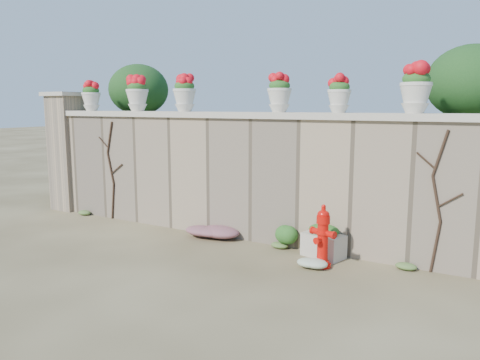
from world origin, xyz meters
The scene contains 20 objects.
ground centered at (0.00, 0.00, 0.00)m, with size 80.00×80.00×0.00m, color brown.
stone_wall centered at (0.00, 1.80, 1.00)m, with size 8.00×0.40×2.00m, color gray.
wall_cap centered at (0.00, 1.80, 2.05)m, with size 8.10×0.52×0.10m, color beige.
gate_pillar centered at (-4.15, 1.80, 1.26)m, with size 0.72×0.72×2.48m.
raised_fill centered at (0.00, 5.00, 1.00)m, with size 9.00×6.00×2.00m, color #384C23.
back_shrub_left centered at (-3.20, 3.00, 2.55)m, with size 1.30×1.30×1.10m, color #143814.
back_shrub_right centered at (3.40, 3.00, 2.55)m, with size 1.30×1.30×1.10m, color #143814.
vine_left centered at (-2.67, 1.58, 0.99)m, with size 0.60×0.04×1.91m.
vine_right centered at (3.23, 1.58, 0.99)m, with size 0.60×0.04×1.91m.
fire_hydrant centered at (1.87, 1.04, 0.44)m, with size 0.38×0.27×0.87m.
planter_box centered at (1.73, 1.46, 0.23)m, with size 0.66×0.49×0.49m.
green_shrub centered at (1.05, 1.55, 0.26)m, with size 0.55×0.50×0.53m, color #1E5119.
magenta_clump centered at (-0.27, 1.37, 0.13)m, with size 1.00×0.67×0.27m, color #AC2270.
white_flowers centered at (1.83, 0.88, 0.08)m, with size 0.47×0.37×0.17m, color white.
urn_pot_0 centered at (-3.37, 1.80, 2.39)m, with size 0.37×0.37×0.58m.
urn_pot_1 centered at (-2.13, 1.80, 2.42)m, with size 0.42×0.42×0.65m.
urn_pot_2 centered at (-1.03, 1.80, 2.41)m, with size 0.41×0.41×0.64m.
urn_pot_3 centered at (0.82, 1.80, 2.39)m, with size 0.38×0.38×0.59m.
urn_pot_4 centered at (1.78, 1.80, 2.37)m, with size 0.34×0.34×0.54m.
urn_pot_5 centered at (2.84, 1.80, 2.43)m, with size 0.42×0.42×0.66m.
Camera 1 is at (4.05, -4.87, 2.20)m, focal length 35.00 mm.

